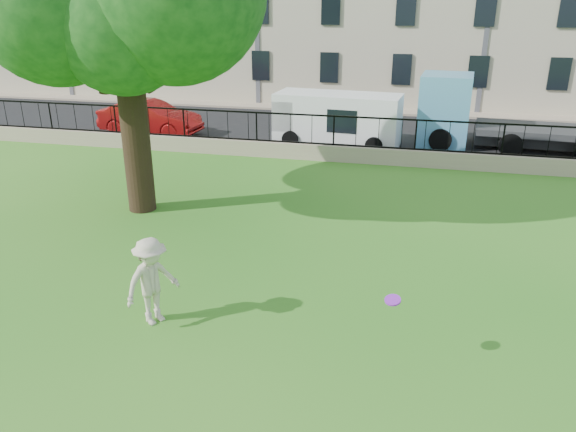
% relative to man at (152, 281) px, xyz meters
% --- Properties ---
extents(ground, '(120.00, 120.00, 0.00)m').
position_rel_man_xyz_m(ground, '(1.55, -0.01, -0.87)').
color(ground, '#26731B').
rests_on(ground, ground).
extents(retaining_wall, '(50.00, 0.40, 0.60)m').
position_rel_man_xyz_m(retaining_wall, '(1.55, 11.99, -0.57)').
color(retaining_wall, gray).
rests_on(retaining_wall, ground).
extents(iron_railing, '(50.00, 0.05, 1.13)m').
position_rel_man_xyz_m(iron_railing, '(1.55, 11.99, 0.28)').
color(iron_railing, black).
rests_on(iron_railing, retaining_wall).
extents(street, '(60.00, 9.00, 0.01)m').
position_rel_man_xyz_m(street, '(1.55, 16.69, -0.86)').
color(street, black).
rests_on(street, ground).
extents(sidewalk, '(60.00, 1.40, 0.12)m').
position_rel_man_xyz_m(sidewalk, '(1.55, 21.89, -0.81)').
color(sidewalk, gray).
rests_on(sidewalk, ground).
extents(man, '(1.13, 1.30, 1.74)m').
position_rel_man_xyz_m(man, '(0.00, 0.00, 0.00)').
color(man, beige).
rests_on(man, ground).
extents(frisbee, '(0.33, 0.32, 0.12)m').
position_rel_man_xyz_m(frisbee, '(4.45, -0.28, 0.35)').
color(frisbee, purple).
extents(red_sedan, '(4.66, 1.89, 1.50)m').
position_rel_man_xyz_m(red_sedan, '(-7.13, 14.39, -0.12)').
color(red_sedan, '#B01516').
rests_on(red_sedan, street).
extents(white_van, '(5.23, 2.41, 2.13)m').
position_rel_man_xyz_m(white_van, '(1.33, 14.39, 0.20)').
color(white_van, white).
rests_on(white_van, street).
extents(blue_truck, '(7.07, 2.99, 2.89)m').
position_rel_man_xyz_m(blue_truck, '(8.05, 15.39, 0.58)').
color(blue_truck, '#58A1CF').
rests_on(blue_truck, street).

